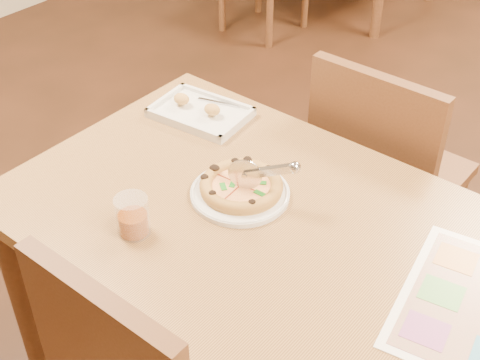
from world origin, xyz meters
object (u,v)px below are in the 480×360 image
Objects in this scene: dining_table at (265,247)px; plate at (240,194)px; glass_tumbler at (133,218)px; menu at (474,305)px; pizza at (241,186)px; chair_far at (382,159)px; pizza_cutter at (261,172)px; appetizer_tray at (200,113)px.

plate is (-0.11, 0.04, 0.09)m from dining_table.
glass_tumbler reaches higher than menu.
pizza reaches higher than plate.
dining_table is 2.77× the size of chair_far.
chair_far is 2.97× the size of pizza_cutter.
appetizer_tray is at bearing 114.79° from glass_tumbler.
chair_far is at bearing 79.09° from plate.
chair_far is 0.60m from plate.
chair_far reaches higher than glass_tumbler.
pizza_cutter is 0.39× the size of menu.
dining_table is 0.15m from plate.
chair_far is 0.58m from appetizer_tray.
dining_table is 3.16× the size of menu.
glass_tumbler is at bearing -112.26° from plate.
pizza_cutter is at bearing 60.92° from glass_tumbler.
chair_far is at bearing 38.30° from appetizer_tray.
appetizer_tray is at bearing 146.59° from plate.
appetizer_tray is 0.53m from glass_tumbler.
dining_table is 5.17× the size of plate.
pizza is (-0.11, -0.56, 0.18)m from chair_far.
menu is at bearing 6.82° from dining_table.
pizza_cutter reaches higher than plate.
glass_tumbler is (-0.16, -0.28, -0.04)m from pizza_cutter.
appetizer_tray is 2.96× the size of glass_tumbler.
pizza reaches higher than menu.
plate is 1.19× the size of pizza.
plate is (-0.11, -0.57, 0.16)m from chair_far.
appetizer_tray is 0.71× the size of menu.
chair_far is 0.88m from glass_tumbler.
menu is (0.50, 0.06, 0.09)m from dining_table.
glass_tumbler reaches higher than appetizer_tray.
pizza_cutter is 0.44m from appetizer_tray.
menu reaches higher than dining_table.
chair_far is at bearing 78.65° from pizza.
dining_table is 13.08× the size of glass_tumbler.
plate is 0.40m from appetizer_tray.
dining_table is at bearing -173.18° from menu.
pizza is 0.08m from pizza_cutter.
dining_table is at bearing 46.32° from glass_tumbler.
pizza_cutter is 0.33m from glass_tumbler.
dining_table is at bearing 90.00° from chair_far.
pizza_cutter is at bearing 11.74° from pizza.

